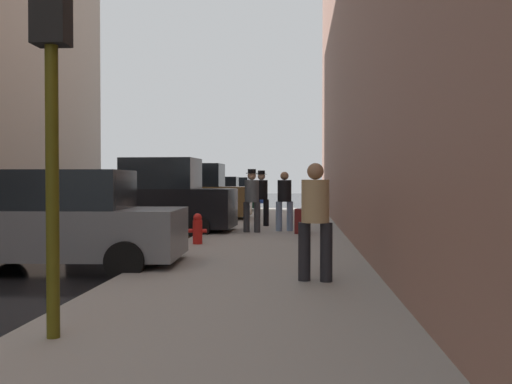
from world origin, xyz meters
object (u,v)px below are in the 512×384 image
object	(u,v)px
parked_black_suv	(156,200)
rolling_suitcase	(302,221)
fire_hydrant	(198,229)
pedestrian_in_tan_coat	(315,215)
traffic_light	(52,56)
parked_bronze_suv	(191,195)
pedestrian_with_beanie	(252,197)
parked_blue_sedan	(230,193)
parked_dark_green_sedan	(215,196)
pedestrian_with_fedora	(261,195)
parked_gray_coupe	(64,224)
pedestrian_in_jeans	(284,198)

from	to	relation	value
parked_black_suv	rolling_suitcase	distance (m)	4.28
fire_hydrant	pedestrian_in_tan_coat	world-z (taller)	pedestrian_in_tan_coat
fire_hydrant	traffic_light	size ratio (longest dim) A/B	0.20
parked_bronze_suv	pedestrian_with_beanie	size ratio (longest dim) A/B	2.61
parked_blue_sedan	fire_hydrant	distance (m)	21.17
parked_dark_green_sedan	fire_hydrant	world-z (taller)	parked_dark_green_sedan
parked_dark_green_sedan	pedestrian_with_fedora	bearing A→B (deg)	-73.19
traffic_light	parked_blue_sedan	bearing A→B (deg)	93.67
parked_bronze_suv	rolling_suitcase	xyz separation A→B (m)	(4.22, -5.87, -0.54)
parked_blue_sedan	fire_hydrant	world-z (taller)	parked_blue_sedan
parked_blue_sedan	pedestrian_with_fedora	distance (m)	16.02
parked_gray_coupe	parked_blue_sedan	size ratio (longest dim) A/B	1.01
traffic_light	rolling_suitcase	size ratio (longest dim) A/B	3.46
parked_black_suv	traffic_light	bearing A→B (deg)	-80.54
traffic_light	pedestrian_with_fedora	bearing A→B (deg)	85.35
parked_gray_coupe	pedestrian_in_tan_coat	distance (m)	4.61
parked_dark_green_sedan	parked_blue_sedan	distance (m)	6.07
parked_bronze_suv	pedestrian_in_tan_coat	size ratio (longest dim) A/B	2.71
fire_hydrant	pedestrian_in_jeans	world-z (taller)	pedestrian_in_jeans
parked_dark_green_sedan	traffic_light	size ratio (longest dim) A/B	1.18
parked_gray_coupe	rolling_suitcase	distance (m)	7.37
pedestrian_with_beanie	rolling_suitcase	distance (m)	1.57
fire_hydrant	traffic_light	world-z (taller)	traffic_light
rolling_suitcase	traffic_light	bearing A→B (deg)	-102.53
fire_hydrant	pedestrian_in_jeans	distance (m)	4.05
parked_black_suv	pedestrian_in_jeans	distance (m)	3.72
rolling_suitcase	pedestrian_with_beanie	bearing A→B (deg)	172.60
parked_bronze_suv	traffic_light	world-z (taller)	traffic_light
traffic_light	pedestrian_in_tan_coat	distance (m)	4.36
parked_gray_coupe	parked_black_suv	xyz separation A→B (m)	(-0.00, 6.49, 0.18)
pedestrian_in_jeans	pedestrian_in_tan_coat	distance (m)	8.20
fire_hydrant	pedestrian_in_tan_coat	distance (m)	5.34
parked_blue_sedan	pedestrian_with_beanie	world-z (taller)	pedestrian_with_beanie
parked_bronze_suv	pedestrian_in_tan_coat	distance (m)	14.07
traffic_light	pedestrian_with_fedora	distance (m)	13.29
parked_blue_sedan	traffic_light	world-z (taller)	traffic_light
parked_dark_green_sedan	pedestrian_with_beanie	xyz separation A→B (m)	(2.80, -11.98, 0.29)
parked_dark_green_sedan	pedestrian_with_beanie	bearing A→B (deg)	-76.83
parked_blue_sedan	parked_black_suv	bearing A→B (deg)	-90.00
fire_hydrant	pedestrian_in_tan_coat	bearing A→B (deg)	-61.20
traffic_light	pedestrian_in_tan_coat	world-z (taller)	traffic_light
pedestrian_with_fedora	parked_blue_sedan	bearing A→B (deg)	100.52
parked_black_suv	fire_hydrant	world-z (taller)	parked_black_suv
traffic_light	pedestrian_with_beanie	distance (m)	11.01
parked_dark_green_sedan	pedestrian_in_jeans	size ratio (longest dim) A/B	2.48
fire_hydrant	parked_gray_coupe	bearing A→B (deg)	-119.62
traffic_light	pedestrian_in_tan_coat	size ratio (longest dim) A/B	2.11
pedestrian_with_fedora	fire_hydrant	bearing A→B (deg)	-101.84
parked_bronze_suv	pedestrian_in_jeans	distance (m)	6.38
parked_dark_green_sedan	traffic_light	bearing A→B (deg)	-85.36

